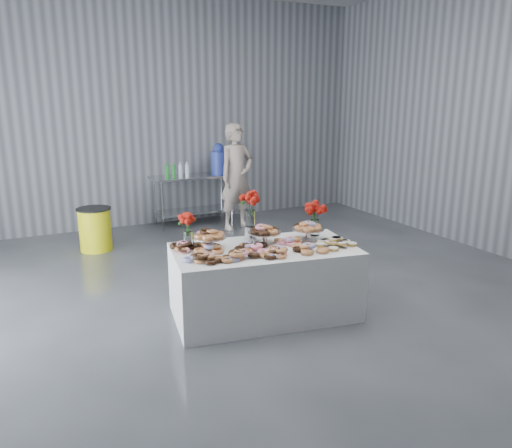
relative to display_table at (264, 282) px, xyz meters
The scene contains 16 objects.
ground 0.39m from the display_table, 55.44° to the right, with size 9.00×9.00×0.00m, color #34363B.
room_walls 2.27m from the display_table, behind, with size 8.04×9.04×4.02m.
display_table is the anchor object (origin of this frame).
prep_table 4.08m from the display_table, 81.31° to the left, with size 1.50×0.60×0.90m.
donut_mounds 0.42m from the display_table, 90.00° to the right, with size 1.80×0.80×0.09m, color #C88749, non-canonical shape.
cake_stand_left 0.77m from the display_table, 155.62° to the left, with size 0.36×0.36×0.17m.
cake_stand_mid 0.54m from the display_table, 62.44° to the left, with size 0.36×0.36×0.17m.
cake_stand_right 0.77m from the display_table, ahead, with size 0.36×0.36×0.17m.
danish_pile 0.88m from the display_table, 20.43° to the right, with size 0.48×0.48×0.11m, color white, non-canonical shape.
bouquet_left 1.04m from the display_table, 152.44° to the left, with size 0.26×0.26×0.42m.
bouquet_right 1.02m from the display_table, 14.08° to the left, with size 0.26×0.26×0.42m.
bouquet_center 0.83m from the display_table, 89.01° to the left, with size 0.26×0.26×0.57m.
water_jug 4.25m from the display_table, 74.51° to the left, with size 0.28×0.28×0.55m.
drink_bottles 3.99m from the display_table, 85.70° to the left, with size 0.54×0.08×0.27m, color #268C33, non-canonical shape.
person 3.66m from the display_table, 70.58° to the left, with size 0.67×0.44×1.84m, color #CC8C93.
trash_barrel 3.41m from the display_table, 111.59° to the left, with size 0.51×0.51×0.66m.
Camera 1 is at (-2.33, -4.36, 2.31)m, focal length 35.00 mm.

